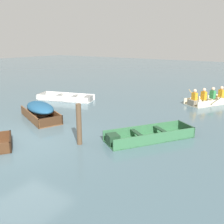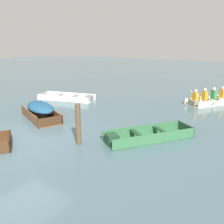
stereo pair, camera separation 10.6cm
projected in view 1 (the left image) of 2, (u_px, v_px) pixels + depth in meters
The scene contains 6 objects.
ground_plane at pixel (22, 142), 8.40m from camera, with size 80.00×80.00×0.00m, color #47606B.
skiff_green_near_moored at pixel (146, 136), 8.55m from camera, with size 2.49×3.11×0.37m.
skiff_white_mid_moored at pixel (68, 98), 14.36m from camera, with size 3.39×1.97×0.33m.
skiff_wooden_brown_far_moored at pixel (40, 109), 10.83m from camera, with size 2.78×1.90×0.71m.
rowboat_cream_with_crew at pixel (213, 99), 13.62m from camera, with size 2.85×3.74×0.89m.
mooring_post at pixel (79, 124), 8.04m from camera, with size 0.17×0.17×1.37m, color brown.
Camera 1 is at (6.95, -4.68, 3.26)m, focal length 40.00 mm.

